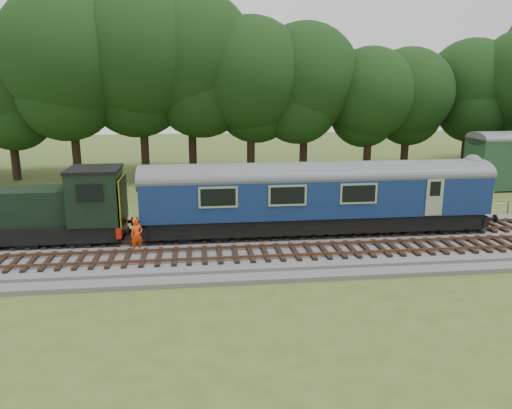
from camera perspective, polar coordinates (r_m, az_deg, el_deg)
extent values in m
plane|color=#405720|center=(25.39, 5.29, -5.00)|extent=(120.00, 120.00, 0.00)
cube|color=#4C4C4F|center=(25.33, 5.30, -4.62)|extent=(70.00, 7.00, 0.35)
cube|color=brown|center=(25.87, 5.00, -3.49)|extent=(66.50, 0.07, 0.14)
cube|color=brown|center=(27.22, 4.38, -2.60)|extent=(66.50, 0.07, 0.14)
cube|color=brown|center=(23.09, 6.51, -5.67)|extent=(66.50, 0.07, 0.14)
cube|color=brown|center=(24.41, 5.74, -4.56)|extent=(66.50, 0.07, 0.14)
cube|color=black|center=(26.60, 6.84, -1.77)|extent=(17.46, 2.52, 0.85)
cube|color=#0E294D|center=(26.26, 6.93, 1.22)|extent=(18.00, 2.80, 2.05)
cube|color=yellow|center=(29.77, 24.03, 0.87)|extent=(0.06, 2.74, 1.30)
cube|color=black|center=(28.64, 18.58, -1.70)|extent=(2.60, 2.00, 0.55)
cube|color=black|center=(25.93, -6.19, -2.62)|extent=(2.60, 2.00, 0.55)
cube|color=black|center=(27.17, -24.22, -2.70)|extent=(8.73, 2.39, 0.85)
cube|color=black|center=(27.26, -26.88, -0.20)|extent=(6.30, 2.08, 1.70)
cube|color=black|center=(25.98, -17.84, 0.92)|extent=(2.40, 2.55, 2.60)
cube|color=#B5190D|center=(26.16, -15.04, -2.42)|extent=(0.25, 2.60, 0.55)
cube|color=yellow|center=(25.80, -14.93, 0.57)|extent=(0.06, 2.55, 2.30)
imported|color=#F73F0D|center=(24.07, -13.48, -3.45)|extent=(0.72, 0.64, 1.65)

